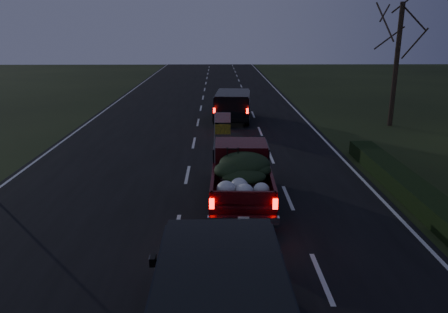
# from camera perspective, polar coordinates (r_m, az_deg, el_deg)

# --- Properties ---
(ground) EXTENTS (120.00, 120.00, 0.00)m
(ground) POSITION_cam_1_polar(r_m,az_deg,el_deg) (12.74, -6.27, -9.70)
(ground) COLOR black
(ground) RESTS_ON ground
(road_asphalt) EXTENTS (14.00, 120.00, 0.02)m
(road_asphalt) POSITION_cam_1_polar(r_m,az_deg,el_deg) (12.73, -6.27, -9.66)
(road_asphalt) COLOR black
(road_asphalt) RESTS_ON ground
(hedge_row) EXTENTS (1.00, 10.00, 0.60)m
(hedge_row) POSITION_cam_1_polar(r_m,az_deg,el_deg) (16.69, 22.52, -3.35)
(hedge_row) COLOR black
(hedge_row) RESTS_ON ground
(bare_tree_far) EXTENTS (3.60, 3.60, 7.00)m
(bare_tree_far) POSITION_cam_1_polar(r_m,az_deg,el_deg) (27.40, 21.94, 14.53)
(bare_tree_far) COLOR black
(bare_tree_far) RESTS_ON ground
(pickup_truck) EXTENTS (2.09, 5.13, 2.66)m
(pickup_truck) POSITION_cam_1_polar(r_m,az_deg,el_deg) (14.59, 2.27, -1.93)
(pickup_truck) COLOR #3C080D
(pickup_truck) RESTS_ON ground
(lead_suv) EXTENTS (2.51, 5.21, 1.45)m
(lead_suv) POSITION_cam_1_polar(r_m,az_deg,el_deg) (27.41, 1.15, 6.98)
(lead_suv) COLOR black
(lead_suv) RESTS_ON ground
(rear_suv) EXTENTS (2.48, 5.29, 1.52)m
(rear_suv) POSITION_cam_1_polar(r_m,az_deg,el_deg) (7.71, -0.42, -18.71)
(rear_suv) COLOR black
(rear_suv) RESTS_ON ground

